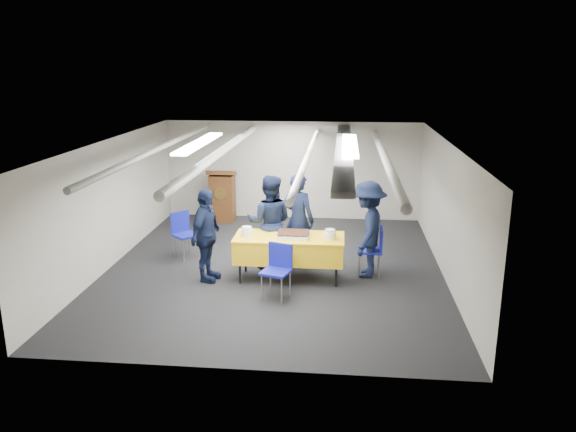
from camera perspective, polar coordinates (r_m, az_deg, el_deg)
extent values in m
plane|color=black|center=(10.27, -1.37, -5.32)|extent=(7.00, 7.00, 0.00)
cube|color=beige|center=(13.31, 0.42, 4.65)|extent=(6.00, 0.02, 2.30)
cube|color=beige|center=(10.69, -17.53, 1.25)|extent=(0.02, 7.00, 2.30)
cube|color=beige|center=(10.01, 15.83, 0.45)|extent=(0.02, 7.00, 2.30)
cube|color=silver|center=(9.69, -1.46, 7.44)|extent=(6.00, 7.00, 0.02)
cylinder|color=silver|center=(10.15, -12.82, 6.80)|extent=(0.10, 6.90, 0.10)
cylinder|color=silver|center=(9.87, -6.68, 6.60)|extent=(0.14, 6.90, 0.14)
cylinder|color=silver|center=(9.67, 2.10, 6.27)|extent=(0.10, 6.90, 0.10)
cylinder|color=silver|center=(9.68, 9.84, 5.83)|extent=(0.14, 6.90, 0.14)
cube|color=gray|center=(9.63, 5.69, 6.78)|extent=(0.28, 6.90, 0.08)
cube|color=white|center=(9.94, -8.98, 7.34)|extent=(0.25, 2.60, 0.04)
cube|color=white|center=(9.63, 6.30, 7.17)|extent=(0.25, 2.60, 0.04)
cube|color=#0C591E|center=(13.46, -7.74, 8.09)|extent=(0.30, 0.04, 0.12)
cylinder|color=black|center=(9.57, -4.91, -5.81)|extent=(0.04, 0.04, 0.36)
cylinder|color=black|center=(9.42, 4.90, -6.16)|extent=(0.04, 0.04, 0.36)
cylinder|color=black|center=(10.09, -4.33, -4.66)|extent=(0.04, 0.04, 0.36)
cylinder|color=black|center=(9.94, 4.95, -4.97)|extent=(0.04, 0.04, 0.36)
cube|color=yellow|center=(9.60, 0.12, -3.37)|extent=(1.84, 0.78, 0.39)
cube|color=yellow|center=(9.53, 0.12, -2.17)|extent=(1.86, 0.80, 0.03)
cube|color=white|center=(9.48, 0.54, -1.97)|extent=(0.52, 0.42, 0.06)
cube|color=black|center=(9.47, 0.54, -1.71)|extent=(0.50, 0.40, 0.03)
sphere|color=#103894|center=(9.31, -0.97, -2.01)|extent=(0.04, 0.04, 0.04)
sphere|color=#103894|center=(9.67, -0.71, -1.35)|extent=(0.04, 0.04, 0.04)
sphere|color=#103894|center=(9.30, -0.26, -2.03)|extent=(0.04, 0.04, 0.04)
sphere|color=#103894|center=(9.66, -0.04, -1.37)|extent=(0.04, 0.04, 0.04)
sphere|color=#103894|center=(9.29, 0.44, -2.05)|extent=(0.04, 0.04, 0.04)
sphere|color=#103894|center=(9.65, 0.64, -1.39)|extent=(0.04, 0.04, 0.04)
sphere|color=#103894|center=(9.28, 1.15, -2.07)|extent=(0.04, 0.04, 0.04)
sphere|color=#103894|center=(9.64, 1.32, -1.41)|extent=(0.04, 0.04, 0.04)
sphere|color=#103894|center=(9.27, 1.85, -2.10)|extent=(0.04, 0.04, 0.04)
sphere|color=#103894|center=(9.63, 2.00, -1.43)|extent=(0.04, 0.04, 0.04)
sphere|color=#103894|center=(9.40, -1.03, -1.84)|extent=(0.04, 0.04, 0.04)
sphere|color=#103894|center=(9.36, 2.02, -1.93)|extent=(0.04, 0.04, 0.04)
sphere|color=#103894|center=(9.49, -0.96, -1.67)|extent=(0.04, 0.04, 0.04)
sphere|color=#103894|center=(9.45, 2.06, -1.76)|extent=(0.04, 0.04, 0.04)
sphere|color=#103894|center=(9.58, -0.90, -1.51)|extent=(0.04, 0.04, 0.04)
sphere|color=#103894|center=(9.54, 2.09, -1.59)|extent=(0.04, 0.04, 0.04)
cylinder|color=white|center=(9.55, -4.19, -1.72)|extent=(0.20, 0.20, 0.11)
cylinder|color=white|center=(9.53, -4.20, -1.24)|extent=(0.17, 0.17, 0.05)
cylinder|color=white|center=(9.42, 4.28, -1.97)|extent=(0.21, 0.21, 0.11)
cylinder|color=white|center=(9.40, 4.29, -1.51)|extent=(0.17, 0.17, 0.05)
cube|color=brown|center=(13.25, -6.67, 1.84)|extent=(0.55, 0.45, 1.10)
cube|color=brown|center=(13.09, -6.78, 4.36)|extent=(0.62, 0.53, 0.21)
cylinder|color=gold|center=(12.99, -6.91, 2.24)|extent=(0.28, 0.02, 0.28)
cylinder|color=gray|center=(8.85, -2.70, -7.32)|extent=(0.02, 0.02, 0.43)
cylinder|color=gray|center=(8.72, -0.66, -7.66)|extent=(0.02, 0.02, 0.43)
cylinder|color=gray|center=(9.14, -1.79, -6.57)|extent=(0.02, 0.02, 0.43)
cylinder|color=gray|center=(9.01, 0.20, -6.88)|extent=(0.02, 0.02, 0.43)
cube|color=#131896|center=(8.84, -1.24, -5.69)|extent=(0.52, 0.52, 0.04)
cube|color=#131896|center=(8.93, -0.76, -3.97)|extent=(0.39, 0.15, 0.40)
cylinder|color=gray|center=(10.16, 7.25, -4.37)|extent=(0.02, 0.02, 0.43)
cylinder|color=gray|center=(9.84, 7.27, -5.04)|extent=(0.02, 0.02, 0.43)
cylinder|color=gray|center=(10.18, 9.17, -4.42)|extent=(0.02, 0.02, 0.43)
cylinder|color=gray|center=(9.86, 9.25, -5.09)|extent=(0.02, 0.02, 0.43)
cube|color=#131896|center=(9.93, 8.29, -3.45)|extent=(0.43, 0.43, 0.04)
cube|color=#131896|center=(9.87, 9.44, -2.27)|extent=(0.05, 0.40, 0.40)
cylinder|color=gray|center=(10.70, -10.57, -3.49)|extent=(0.02, 0.02, 0.43)
cylinder|color=gray|center=(10.87, -9.05, -3.11)|extent=(0.02, 0.02, 0.43)
cylinder|color=gray|center=(10.98, -11.51, -3.05)|extent=(0.02, 0.02, 0.43)
cylinder|color=gray|center=(11.15, -10.01, -2.69)|extent=(0.02, 0.02, 0.43)
cube|color=#131896|center=(10.85, -10.34, -1.90)|extent=(0.59, 0.59, 0.04)
cube|color=#131896|center=(10.95, -10.93, -0.58)|extent=(0.30, 0.32, 0.40)
imported|color=black|center=(10.20, 1.04, -0.36)|extent=(0.74, 0.64, 1.72)
imported|color=black|center=(10.05, -1.88, -0.64)|extent=(0.84, 0.65, 1.72)
imported|color=black|center=(9.56, -8.32, -1.97)|extent=(0.58, 1.00, 1.61)
imported|color=black|center=(9.76, 8.07, -1.35)|extent=(0.81, 1.18, 1.69)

